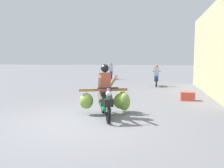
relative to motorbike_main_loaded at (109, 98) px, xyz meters
The scene contains 5 objects.
ground_plane 1.40m from the motorbike_main_loaded, 122.48° to the right, with size 120.00×120.00×0.00m, color slate.
motorbike_main_loaded is the anchor object (origin of this frame).
motorbike_distant_ahead_left 8.19m from the motorbike_main_loaded, 80.72° to the left, with size 0.50×1.62×1.40m.
motorbike_distant_ahead_right 12.95m from the motorbike_main_loaded, 101.34° to the left, with size 0.52×1.61×1.40m.
produce_crate 4.15m from the motorbike_main_loaded, 49.99° to the left, with size 0.56×0.40×0.36m, color #CC4C38.
Camera 1 is at (2.17, -5.88, 1.73)m, focal length 37.73 mm.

